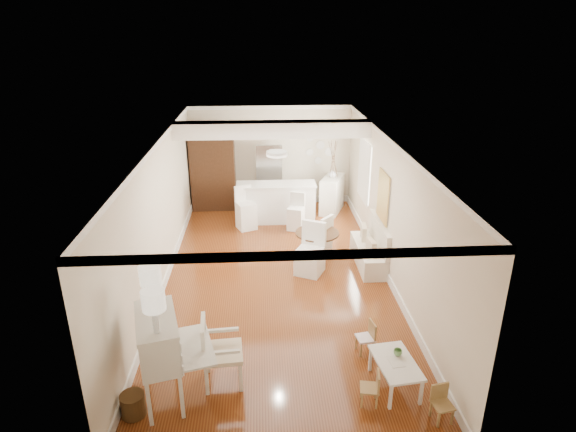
{
  "coord_description": "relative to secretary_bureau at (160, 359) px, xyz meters",
  "views": [
    {
      "loc": [
        -0.29,
        -8.7,
        4.86
      ],
      "look_at": [
        0.24,
        0.3,
        1.25
      ],
      "focal_mm": 30.0,
      "sensor_mm": 36.0,
      "label": 1
    }
  ],
  "objects": [
    {
      "name": "branch_vase",
      "position": [
        3.35,
        7.02,
        0.43
      ],
      "size": [
        0.25,
        0.25,
        0.21
      ],
      "primitive_type": "imported",
      "rotation": [
        0.0,
        0.0,
        -0.3
      ],
      "color": "silver",
      "rests_on": "sideboard"
    },
    {
      "name": "pantry_cabinet",
      "position": [
        0.1,
        7.48,
        0.5
      ],
      "size": [
        1.2,
        0.6,
        2.3
      ],
      "primitive_type": "cube",
      "color": "#381E11",
      "rests_on": "ground"
    },
    {
      "name": "banquette",
      "position": [
        3.69,
        3.8,
        -0.16
      ],
      "size": [
        0.52,
        1.6,
        0.98
      ],
      "primitive_type": "cube",
      "color": "silver",
      "rests_on": "ground"
    },
    {
      "name": "wicker_basket",
      "position": [
        -0.35,
        -0.3,
        -0.49
      ],
      "size": [
        0.33,
        0.33,
        0.32
      ],
      "primitive_type": "cylinder",
      "rotation": [
        0.0,
        0.0,
        -0.01
      ],
      "color": "#4E3318",
      "rests_on": "ground"
    },
    {
      "name": "breakfast_counter",
      "position": [
        1.8,
        6.4,
        -0.14
      ],
      "size": [
        2.05,
        0.65,
        1.03
      ],
      "primitive_type": "cube",
      "color": "white",
      "rests_on": "ground"
    },
    {
      "name": "bar_stool_right",
      "position": [
        2.27,
        5.8,
        -0.18
      ],
      "size": [
        0.48,
        0.48,
        0.94
      ],
      "primitive_type": "cube",
      "rotation": [
        0.0,
        0.0,
        -0.35
      ],
      "color": "white",
      "rests_on": "ground"
    },
    {
      "name": "kids_chair_b",
      "position": [
        3.0,
        0.83,
        -0.38
      ],
      "size": [
        0.3,
        0.3,
        0.54
      ],
      "primitive_type": "cube",
      "rotation": [
        0.0,
        0.0,
        -1.39
      ],
      "color": "olive",
      "rests_on": "ground"
    },
    {
      "name": "sideboard",
      "position": [
        3.36,
        7.02,
        -0.16
      ],
      "size": [
        0.81,
        1.12,
        0.98
      ],
      "primitive_type": "cube",
      "rotation": [
        0.0,
        0.0,
        -0.39
      ],
      "color": "silver",
      "rests_on": "ground"
    },
    {
      "name": "kids_chair_c",
      "position": [
        3.71,
        -0.64,
        -0.39
      ],
      "size": [
        0.29,
        0.29,
        0.52
      ],
      "primitive_type": "cube",
      "rotation": [
        0.0,
        0.0,
        0.19
      ],
      "color": "olive",
      "rests_on": "ground"
    },
    {
      "name": "pencil_cup",
      "position": [
        3.32,
        0.15,
        -0.17
      ],
      "size": [
        0.12,
        0.12,
        0.09
      ],
      "primitive_type": "imported",
      "rotation": [
        0.0,
        0.0,
        -0.02
      ],
      "color": "#669E5C",
      "rests_on": "kids_table"
    },
    {
      "name": "room",
      "position": [
        1.74,
        3.62,
        1.33
      ],
      "size": [
        9.0,
        9.04,
        2.82
      ],
      "color": "brown",
      "rests_on": "ground"
    },
    {
      "name": "kids_table",
      "position": [
        3.26,
        0.02,
        -0.43
      ],
      "size": [
        0.64,
        0.94,
        0.44
      ],
      "primitive_type": "cube",
      "rotation": [
        0.0,
        0.0,
        0.13
      ],
      "color": "silver",
      "rests_on": "ground"
    },
    {
      "name": "fridge",
      "position": [
        2.0,
        7.45,
        0.25
      ],
      "size": [
        0.75,
        0.65,
        1.8
      ],
      "primitive_type": "imported",
      "color": "silver",
      "rests_on": "ground"
    },
    {
      "name": "secretary_bureau",
      "position": [
        0.0,
        0.0,
        0.0
      ],
      "size": [
        1.26,
        1.27,
        1.31
      ],
      "primitive_type": "cube",
      "rotation": [
        0.0,
        0.0,
        0.26
      ],
      "color": "silver",
      "rests_on": "ground"
    },
    {
      "name": "dining_table",
      "position": [
        2.61,
        4.11,
        -0.33
      ],
      "size": [
        1.26,
        1.26,
        0.65
      ],
      "primitive_type": "cylinder",
      "rotation": [
        0.0,
        0.0,
        0.41
      ],
      "color": "#4B2D18",
      "rests_on": "ground"
    },
    {
      "name": "kids_chair_a",
      "position": [
        2.83,
        -0.28,
        -0.39
      ],
      "size": [
        0.29,
        0.29,
        0.52
      ],
      "primitive_type": "cube",
      "rotation": [
        0.0,
        0.0,
        -1.74
      ],
      "color": "#9C7A47",
      "rests_on": "ground"
    },
    {
      "name": "slip_chair_far",
      "position": [
        2.7,
        4.43,
        -0.19
      ],
      "size": [
        0.63,
        0.63,
        0.92
      ],
      "primitive_type": "cube",
      "rotation": [
        0.0,
        0.0,
        -2.26
      ],
      "color": "white",
      "rests_on": "ground"
    },
    {
      "name": "bar_stool_left",
      "position": [
        1.02,
        5.93,
        -0.11
      ],
      "size": [
        0.57,
        0.57,
        1.09
      ],
      "primitive_type": "cube",
      "rotation": [
        0.0,
        0.0,
        0.39
      ],
      "color": "white",
      "rests_on": "ground"
    },
    {
      "name": "slip_chair_near",
      "position": [
        2.39,
        3.49,
        -0.11
      ],
      "size": [
        0.7,
        0.71,
        1.08
      ],
      "primitive_type": "cube",
      "rotation": [
        0.0,
        0.0,
        -0.46
      ],
      "color": "white",
      "rests_on": "ground"
    },
    {
      "name": "gustavian_armchair",
      "position": [
        0.81,
        0.28,
        -0.13
      ],
      "size": [
        0.65,
        0.65,
        1.05
      ],
      "primitive_type": "cube",
      "rotation": [
        0.0,
        0.0,
        1.65
      ],
      "color": "white",
      "rests_on": "ground"
    }
  ]
}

